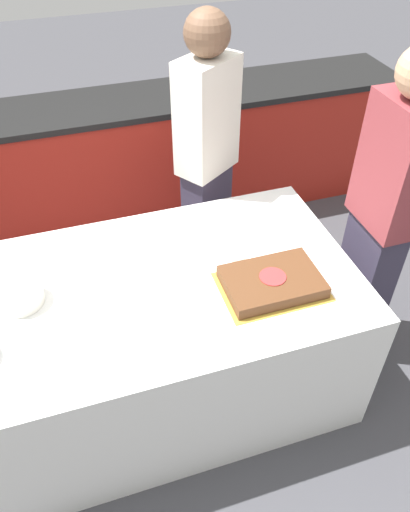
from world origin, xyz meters
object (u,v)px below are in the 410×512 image
Objects in this scene: person_cutting_cake at (207,159)px; cake at (272,282)px; plate_stack at (20,296)px; person_seated_right at (383,214)px.

cake is at bearing 56.13° from person_cutting_cake.
person_cutting_cake is (1.05, 0.68, 0.09)m from plate_stack.
cake is 1.07m from plate_stack.
person_seated_right reaches higher than plate_stack.
person_seated_right is at bearing 15.44° from cake.
cake is 0.27× the size of person_seated_right.
plate_stack is 0.11× the size of person_seated_right.
plate_stack is 1.69m from person_seated_right.
plate_stack is at bearing 166.96° from cake.
person_cutting_cake reaches higher than plate_stack.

